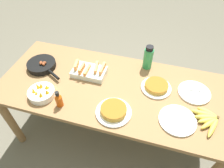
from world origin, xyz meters
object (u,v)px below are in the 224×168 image
Objects in this scene: empty_plate_far_left at (177,120)px; hot_sauce_bottle at (59,100)px; empty_plate_near_front at (194,92)px; water_bottle at (148,58)px; skillet at (42,65)px; frittata_plate_center at (156,87)px; banana_bunch at (208,119)px; fruit_bowl_mango at (42,93)px; melon_tray at (89,71)px; frittata_plate_side at (114,111)px.

hot_sauce_bottle reaches higher than empty_plate_far_left.
empty_plate_far_left is (-0.11, -0.30, -0.00)m from empty_plate_near_front.
empty_plate_far_left is 0.60m from water_bottle.
skillet reaches higher than frittata_plate_center.
banana_bunch is 1.24m from fruit_bowl_mango.
banana_bunch reaches higher than empty_plate_far_left.
frittata_plate_center is at bearing -64.58° from water_bottle.
melon_tray reaches higher than frittata_plate_side.
banana_bunch is 1.07m from hot_sauce_bottle.
frittata_plate_side is at bearing -128.99° from frittata_plate_center.
fruit_bowl_mango reaches higher than banana_bunch.
water_bottle is (0.90, 0.27, 0.08)m from skillet.
water_bottle is (0.73, 0.56, 0.07)m from fruit_bowl_mango.
melon_tray is 1.13× the size of empty_plate_near_front.
hot_sauce_bottle is at bearing -14.85° from fruit_bowl_mango.
hot_sauce_bottle is (-0.09, -0.38, 0.03)m from melon_tray.
fruit_bowl_mango reaches higher than empty_plate_near_front.
melon_tray is 1.95× the size of hot_sauce_bottle.
empty_plate_far_left is at bearing -20.03° from melon_tray.
water_bottle is (-0.30, 0.51, 0.10)m from empty_plate_far_left.
banana_bunch is at bearing 21.62° from skillet.
empty_plate_far_left is at bearing 6.73° from hot_sauce_bottle.
frittata_plate_center is 0.92× the size of empty_plate_far_left.
empty_plate_far_left is at bearing 7.46° from frittata_plate_side.
frittata_plate_center is 0.96× the size of empty_plate_near_front.
hot_sauce_bottle is (-1.05, -0.16, 0.04)m from banana_bunch.
banana_bunch is at bearing 5.49° from fruit_bowl_mango.
skillet reaches higher than frittata_plate_side.
empty_plate_far_left is at bearing -59.55° from water_bottle.
melon_tray is at bearing 76.39° from hot_sauce_bottle.
skillet is 0.49m from hot_sauce_bottle.
banana_bunch is 1.76× the size of hot_sauce_bottle.
water_bottle reaches higher than frittata_plate_side.
frittata_plate_center is at bearing -173.66° from empty_plate_near_front.
frittata_plate_side is at bearing -0.47° from fruit_bowl_mango.
frittata_plate_side is 0.59m from water_bottle.
frittata_plate_side is at bearing -169.29° from banana_bunch.
melon_tray is 1.17× the size of frittata_plate_center.
fruit_bowl_mango is 0.92m from water_bottle.
frittata_plate_side is 1.78× the size of hot_sauce_bottle.
skillet is at bearing 135.08° from hot_sauce_bottle.
empty_plate_far_left is 1.03m from fruit_bowl_mango.
banana_bunch is 0.21m from empty_plate_far_left.
water_bottle is at bearing 75.26° from frittata_plate_side.
frittata_plate_center reaches higher than banana_bunch.
melon_tray reaches higher than empty_plate_far_left.
empty_plate_near_front is (0.87, 0.02, -0.03)m from melon_tray.
frittata_plate_center reaches higher than empty_plate_far_left.
melon_tray is 1.08× the size of empty_plate_far_left.
frittata_plate_side is 1.17× the size of water_bottle.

